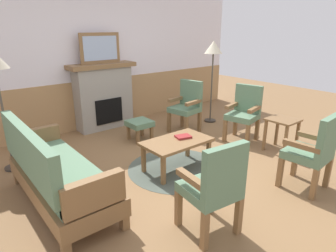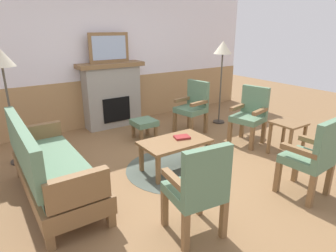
% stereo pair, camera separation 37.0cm
% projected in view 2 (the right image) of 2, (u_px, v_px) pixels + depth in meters
% --- Properties ---
extents(ground_plane, '(14.00, 14.00, 0.00)m').
position_uv_depth(ground_plane, '(182.00, 168.00, 4.21)').
color(ground_plane, olive).
extents(wall_back, '(7.20, 0.14, 2.70)m').
position_uv_depth(wall_back, '(105.00, 60.00, 5.81)').
color(wall_back, white).
rests_on(wall_back, ground_plane).
extents(fireplace, '(1.30, 0.44, 1.28)m').
position_uv_depth(fireplace, '(112.00, 94.00, 5.83)').
color(fireplace, gray).
rests_on(fireplace, ground_plane).
extents(framed_picture, '(0.80, 0.04, 0.56)m').
position_uv_depth(framed_picture, '(109.00, 48.00, 5.54)').
color(framed_picture, brown).
rests_on(framed_picture, fireplace).
extents(couch, '(0.70, 1.80, 0.98)m').
position_uv_depth(couch, '(51.00, 168.00, 3.35)').
color(couch, brown).
rests_on(couch, ground_plane).
extents(coffee_table, '(0.96, 0.56, 0.44)m').
position_uv_depth(coffee_table, '(175.00, 144.00, 4.07)').
color(coffee_table, brown).
rests_on(coffee_table, ground_plane).
extents(round_rug, '(1.40, 1.40, 0.01)m').
position_uv_depth(round_rug, '(175.00, 169.00, 4.19)').
color(round_rug, '#4C564C').
rests_on(round_rug, ground_plane).
extents(book_on_table, '(0.25, 0.21, 0.03)m').
position_uv_depth(book_on_table, '(182.00, 137.00, 4.13)').
color(book_on_table, maroon).
rests_on(book_on_table, coffee_table).
extents(footstool, '(0.40, 0.40, 0.36)m').
position_uv_depth(footstool, '(144.00, 124.00, 5.23)').
color(footstool, brown).
rests_on(footstool, ground_plane).
extents(armchair_near_fireplace, '(0.57, 0.57, 0.98)m').
position_uv_depth(armchair_near_fireplace, '(250.00, 113.00, 5.00)').
color(armchair_near_fireplace, brown).
rests_on(armchair_near_fireplace, ground_plane).
extents(armchair_by_window_left, '(0.55, 0.55, 0.98)m').
position_uv_depth(armchair_by_window_left, '(193.00, 105.00, 5.52)').
color(armchair_by_window_left, brown).
rests_on(armchair_by_window_left, ground_plane).
extents(armchair_front_left, '(0.51, 0.51, 0.98)m').
position_uv_depth(armchair_front_left, '(313.00, 155.00, 3.36)').
color(armchair_front_left, brown).
rests_on(armchair_front_left, ground_plane).
extents(armchair_front_center, '(0.54, 0.54, 0.98)m').
position_uv_depth(armchair_front_center, '(198.00, 187.00, 2.69)').
color(armchair_front_center, brown).
rests_on(armchair_front_center, ground_plane).
extents(side_table, '(0.44, 0.44, 0.55)m').
position_uv_depth(side_table, '(288.00, 129.00, 4.51)').
color(side_table, brown).
rests_on(side_table, ground_plane).
extents(floor_lamp_by_couch, '(0.36, 0.36, 1.68)m').
position_uv_depth(floor_lamp_by_couch, '(2.00, 65.00, 3.93)').
color(floor_lamp_by_couch, '#332D28').
rests_on(floor_lamp_by_couch, ground_plane).
extents(floor_lamp_by_chairs, '(0.36, 0.36, 1.68)m').
position_uv_depth(floor_lamp_by_chairs, '(223.00, 53.00, 5.75)').
color(floor_lamp_by_chairs, '#332D28').
rests_on(floor_lamp_by_chairs, ground_plane).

